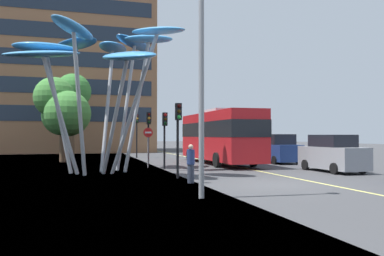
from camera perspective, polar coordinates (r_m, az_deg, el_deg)
The scene contains 16 objects.
ground at distance 17.03m, azimuth 9.39°, elevation -8.07°, with size 120.00×240.00×0.10m.
red_bus at distance 28.84m, azimuth 3.85°, elevation -0.89°, with size 2.79×11.38×3.87m.
leaf_sculpture at distance 22.68m, azimuth -12.73°, elevation 10.18°, with size 9.24×9.77×8.13m.
traffic_light_kerb_near at distance 18.98m, azimuth -1.97°, elevation 0.59°, with size 0.28×0.42×3.56m.
traffic_light_kerb_far at distance 24.22m, azimuth -3.88°, elevation -0.00°, with size 0.28×0.42×3.41m.
traffic_light_island_mid at distance 27.05m, azimuth -6.17°, elevation 0.14°, with size 0.28×0.42×3.58m.
traffic_light_opposite at distance 36.33m, azimuth -7.80°, elevation 0.24°, with size 0.28×0.42×3.94m.
car_parked_mid at distance 23.92m, azimuth 19.26°, elevation -3.52°, with size 1.91×4.48×2.07m.
car_parked_far at distance 30.30m, azimuth 12.07°, elevation -3.00°, with size 2.09×4.16×2.12m.
car_side_street at distance 36.78m, azimuth 7.03°, elevation -2.63°, with size 1.97×4.15×2.14m.
street_lamp at distance 13.41m, azimuth 2.85°, elevation 9.86°, with size 1.59×0.44×7.12m.
tree_pavement_near at distance 32.59m, azimuth -17.79°, elevation 2.50°, with size 4.30×4.89×6.52m.
tree_pavement_far at distance 41.95m, azimuth -16.84°, elevation 4.31°, with size 4.21×4.84×8.08m.
pedestrian at distance 17.21m, azimuth -0.17°, elevation -5.08°, with size 0.34×0.34×1.65m.
no_entry_sign at distance 25.56m, azimuth -6.24°, elevation -1.85°, with size 0.60×0.12×2.52m.
backdrop_building at distance 54.62m, azimuth -18.42°, elevation 6.52°, with size 22.79×15.39×18.33m.
Camera 1 is at (-7.89, -15.28, 2.04)m, focal length 37.66 mm.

